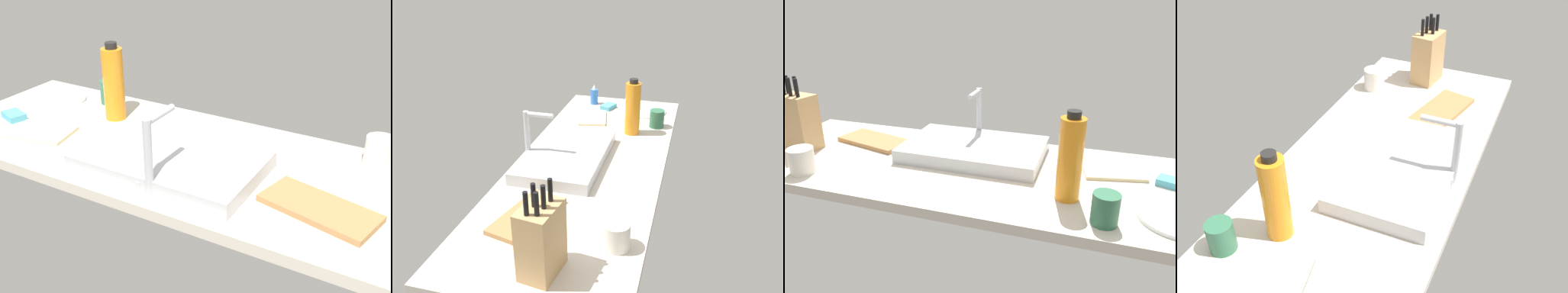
{
  "view_description": "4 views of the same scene",
  "coord_description": "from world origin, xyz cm",
  "views": [
    {
      "loc": [
        -73.29,
        120.97,
        76.51
      ],
      "look_at": [
        -6.36,
        3.57,
        9.01
      ],
      "focal_mm": 46.21,
      "sensor_mm": 36.0,
      "label": 1
    },
    {
      "loc": [
        -164.11,
        -42.03,
        90.93
      ],
      "look_at": [
        -5.0,
        -0.04,
        13.19
      ],
      "focal_mm": 39.87,
      "sensor_mm": 36.0,
      "label": 2
    },
    {
      "loc": [
        43.17,
        -119.09,
        62.2
      ],
      "look_at": [
        2.39,
        4.39,
        10.25
      ],
      "focal_mm": 35.0,
      "sensor_mm": 36.0,
      "label": 3
    },
    {
      "loc": [
        111.28,
        49.49,
        99.69
      ],
      "look_at": [
        -6.23,
        -1.94,
        9.19
      ],
      "focal_mm": 42.36,
      "sensor_mm": 36.0,
      "label": 4
    }
  ],
  "objects": [
    {
      "name": "ceramic_cup",
      "position": [
        -55.0,
        -22.48,
        8.02
      ],
      "size": [
        8.87,
        8.87,
        9.04
      ],
      "primitive_type": "cylinder",
      "color": "silver",
      "rests_on": "countertop_slab"
    },
    {
      "name": "water_bottle",
      "position": [
        36.08,
        -12.09,
        16.83
      ],
      "size": [
        7.53,
        7.53,
        28.17
      ],
      "color": "orange",
      "rests_on": "countertop_slab"
    },
    {
      "name": "sink_basin",
      "position": [
        -2.13,
        10.54,
        6.12
      ],
      "size": [
        53.17,
        33.4,
        5.24
      ],
      "primitive_type": "cube",
      "color": "#B7BABF",
      "rests_on": "countertop_slab"
    },
    {
      "name": "coffee_mug",
      "position": [
        47.37,
        -23.25,
        8.08
      ],
      "size": [
        7.53,
        7.53,
        9.16
      ],
      "primitive_type": "cylinder",
      "color": "#2D6647",
      "rests_on": "countertop_slab"
    },
    {
      "name": "knife_block",
      "position": [
        -71.4,
        -3.89,
        14.98
      ],
      "size": [
        15.3,
        11.45,
        29.37
      ],
      "rotation": [
        0.0,
        0.0,
        -0.14
      ],
      "color": "tan",
      "rests_on": "countertop_slab"
    },
    {
      "name": "faucet",
      "position": [
        -5.31,
        25.37,
        17.17
      ],
      "size": [
        5.5,
        13.27,
        23.04
      ],
      "color": "#B7BABF",
      "rests_on": "countertop_slab"
    },
    {
      "name": "cutting_board",
      "position": [
        -47.13,
        10.73,
        4.4
      ],
      "size": [
        32.31,
        20.64,
        1.8
      ],
      "primitive_type": "cube",
      "rotation": [
        0.0,
        0.0,
        -0.23
      ],
      "color": "#9E7042",
      "rests_on": "countertop_slab"
    },
    {
      "name": "countertop_slab",
      "position": [
        0.0,
        0.0,
        1.75
      ],
      "size": [
        173.49,
        63.78,
        3.5
      ],
      "primitive_type": "cube",
      "color": "beige",
      "rests_on": "ground"
    }
  ]
}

